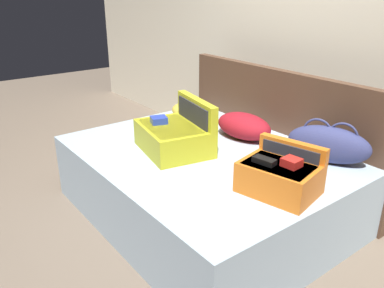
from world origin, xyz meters
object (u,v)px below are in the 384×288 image
at_px(duffel_bag, 328,144).
at_px(hard_case_medium, 280,175).
at_px(hard_case_large, 175,135).
at_px(bed, 204,184).
at_px(pillow_center_head, 192,113).
at_px(pillow_near_headboard, 244,126).

bearing_deg(duffel_bag, hard_case_medium, -81.71).
height_order(hard_case_large, hard_case_medium, hard_case_large).
bearing_deg(bed, pillow_center_head, 149.39).
relative_size(hard_case_large, duffel_bag, 1.04).
bearing_deg(hard_case_large, duffel_bag, 53.26).
relative_size(duffel_bag, pillow_near_headboard, 1.24).
height_order(hard_case_large, duffel_bag, hard_case_large).
distance_m(hard_case_medium, pillow_center_head, 1.44).
bearing_deg(pillow_center_head, pillow_near_headboard, 7.57).
bearing_deg(pillow_center_head, hard_case_medium, -16.09).
relative_size(bed, hard_case_large, 3.21).
distance_m(duffel_bag, pillow_center_head, 1.31).
xyz_separation_m(bed, duffel_bag, (0.66, 0.59, 0.40)).
distance_m(hard_case_large, pillow_near_headboard, 0.62).
height_order(pillow_near_headboard, pillow_center_head, pillow_near_headboard).
relative_size(bed, duffel_bag, 3.35).
bearing_deg(bed, hard_case_large, -139.75).
relative_size(hard_case_medium, pillow_center_head, 1.09).
xyz_separation_m(hard_case_large, hard_case_medium, (0.92, 0.12, -0.01)).
bearing_deg(hard_case_medium, pillow_near_headboard, 136.34).
height_order(bed, pillow_center_head, pillow_center_head).
height_order(hard_case_medium, pillow_center_head, hard_case_medium).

